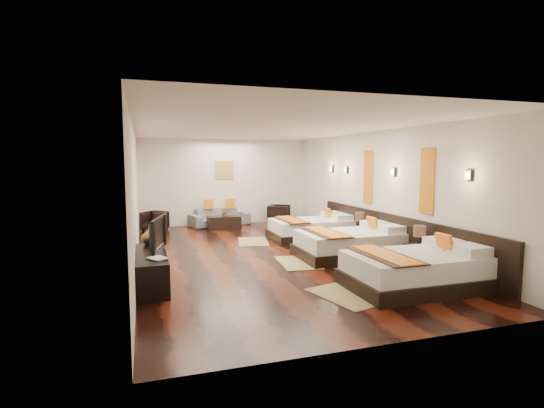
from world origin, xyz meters
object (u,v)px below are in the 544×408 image
object	(u,v)px
bed_near	(418,270)
nightstand_b	(359,234)
tv	(153,234)
armchair_left	(155,221)
bed_mid	(352,244)
bed_far	(312,229)
armchair_right	(279,214)
nightstand_a	(419,254)
sofa	(220,217)
coffee_table	(224,223)
tv_console	(152,269)
figurine	(150,235)
book	(152,260)
table_plant	(225,212)

from	to	relation	value
bed_near	nightstand_b	xyz separation A→B (m)	(0.75, 3.24, -0.01)
tv	armchair_left	xyz separation A→B (m)	(0.16, 5.41, -0.54)
bed_near	bed_mid	size ratio (longest dim) A/B	1.01
bed_far	tv	world-z (taller)	tv
bed_mid	armchair_right	xyz separation A→B (m)	(0.05, 5.09, 0.02)
nightstand_a	armchair_left	world-z (taller)	nightstand_a
sofa	coffee_table	size ratio (longest dim) A/B	1.92
nightstand_a	coffee_table	distance (m)	6.41
bed_near	tv_console	distance (m)	4.45
bed_far	armchair_left	bearing A→B (deg)	145.74
coffee_table	nightstand_a	bearing A→B (deg)	-65.23
bed_far	coffee_table	distance (m)	3.04
nightstand_a	armchair_left	size ratio (longest dim) A/B	1.33
bed_near	tv	size ratio (longest dim) A/B	2.35
figurine	bed_far	bearing A→B (deg)	27.31
nightstand_a	book	world-z (taller)	nightstand_a
armchair_right	table_plant	world-z (taller)	table_plant
nightstand_b	figurine	size ratio (longest dim) A/B	2.59
tv	figurine	size ratio (longest dim) A/B	3.02
tv_console	table_plant	size ratio (longest dim) A/B	7.18
tv_console	figurine	world-z (taller)	figurine
nightstand_a	tv	bearing A→B (deg)	170.99
bed_near	nightstand_a	world-z (taller)	bed_near
figurine	nightstand_b	bearing A→B (deg)	11.27
book	figurine	distance (m)	1.35
bed_mid	nightstand_a	bearing A→B (deg)	-59.87
nightstand_a	figurine	distance (m)	5.13
book	table_plant	size ratio (longest dim) A/B	1.20
bed_mid	nightstand_a	distance (m)	1.49
book	figurine	xyz separation A→B (m)	(0.00, 1.34, 0.15)
bed_mid	armchair_left	distance (m)	6.31
bed_far	nightstand_b	size ratio (longest dim) A/B	2.56
bed_far	nightstand_b	bearing A→B (deg)	-57.69
armchair_right	book	bearing A→B (deg)	175.63
bed_far	book	world-z (taller)	bed_far
bed_far	table_plant	xyz separation A→B (m)	(-1.91, 2.34, 0.24)
nightstand_a	tv_console	world-z (taller)	nightstand_a
bed_mid	coffee_table	xyz separation A→B (m)	(-1.94, 4.53, -0.10)
bed_mid	coffee_table	bearing A→B (deg)	113.16
table_plant	armchair_right	bearing A→B (deg)	16.35
nightstand_a	armchair_right	bearing A→B (deg)	96.27
bed_mid	table_plant	bearing A→B (deg)	112.94
coffee_table	table_plant	world-z (taller)	table_plant
tv_console	armchair_right	size ratio (longest dim) A/B	2.58
sofa	figurine	bearing A→B (deg)	-128.26
nightstand_b	table_plant	distance (m)	4.42
nightstand_b	figurine	distance (m)	5.06
tv_console	table_plant	distance (m)	5.77
book	sofa	distance (m)	6.97
bed_mid	figurine	bearing A→B (deg)	179.81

